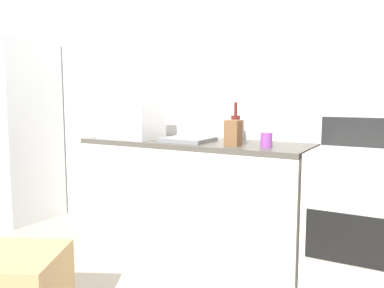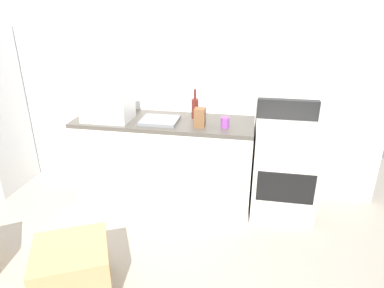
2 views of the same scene
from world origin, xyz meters
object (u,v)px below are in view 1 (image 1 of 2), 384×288
(refrigerator, at_px, (15,132))
(stove_oven, at_px, (359,218))
(coffee_mug, at_px, (266,140))
(microwave, at_px, (131,122))
(wine_bottle, at_px, (235,127))
(knife_block, at_px, (233,133))

(refrigerator, height_order, stove_oven, refrigerator)
(refrigerator, bearing_deg, coffee_mug, -1.23)
(stove_oven, relative_size, coffee_mug, 11.00)
(microwave, bearing_deg, wine_bottle, 12.74)
(microwave, xyz_separation_m, knife_block, (0.94, -0.05, -0.05))
(refrigerator, bearing_deg, stove_oven, 0.97)
(wine_bottle, bearing_deg, stove_oven, -6.85)
(stove_oven, height_order, coffee_mug, stove_oven)
(refrigerator, bearing_deg, microwave, -1.00)
(refrigerator, xyz_separation_m, coffee_mug, (2.68, -0.06, 0.06))
(refrigerator, height_order, coffee_mug, refrigerator)
(wine_bottle, distance_m, coffee_mug, 0.40)
(refrigerator, xyz_separation_m, knife_block, (2.44, -0.08, 0.10))
(wine_bottle, bearing_deg, microwave, -167.26)
(coffee_mug, bearing_deg, knife_block, -174.76)
(refrigerator, relative_size, microwave, 3.85)
(microwave, distance_m, knife_block, 0.94)
(coffee_mug, height_order, knife_block, knife_block)
(refrigerator, xyz_separation_m, stove_oven, (3.27, 0.06, -0.42))
(refrigerator, distance_m, microwave, 1.51)
(stove_oven, distance_m, coffee_mug, 0.77)
(microwave, distance_m, wine_bottle, 0.87)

